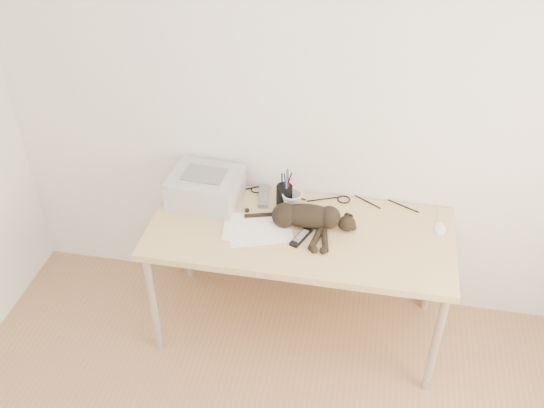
% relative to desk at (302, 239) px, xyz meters
% --- Properties ---
extents(wall_back, '(3.50, 0.00, 3.50)m').
position_rel_desk_xyz_m(wall_back, '(0.00, 0.27, 0.69)').
color(wall_back, white).
rests_on(wall_back, floor).
extents(desk, '(1.60, 0.70, 0.74)m').
position_rel_desk_xyz_m(desk, '(0.00, 0.00, 0.00)').
color(desk, '#E1C584').
rests_on(desk, floor).
extents(printer, '(0.39, 0.34, 0.18)m').
position_rel_desk_xyz_m(printer, '(-0.56, 0.08, 0.22)').
color(printer, '#BABABF').
rests_on(printer, desk).
extents(papers, '(0.40, 0.33, 0.01)m').
position_rel_desk_xyz_m(papers, '(-0.22, -0.12, 0.14)').
color(papers, white).
rests_on(papers, desk).
extents(cat, '(0.60, 0.27, 0.14)m').
position_rel_desk_xyz_m(cat, '(0.02, -0.05, 0.19)').
color(cat, black).
rests_on(cat, desk).
extents(mug, '(0.15, 0.15, 0.10)m').
position_rel_desk_xyz_m(mug, '(-0.07, 0.09, 0.19)').
color(mug, white).
rests_on(mug, desk).
extents(pen_cup, '(0.09, 0.09, 0.23)m').
position_rel_desk_xyz_m(pen_cup, '(-0.12, 0.12, 0.20)').
color(pen_cup, black).
rests_on(pen_cup, desk).
extents(remote_grey, '(0.09, 0.21, 0.02)m').
position_rel_desk_xyz_m(remote_grey, '(-0.25, 0.16, 0.14)').
color(remote_grey, slate).
rests_on(remote_grey, desk).
extents(remote_black, '(0.10, 0.17, 0.02)m').
position_rel_desk_xyz_m(remote_black, '(0.01, -0.15, 0.14)').
color(remote_black, black).
rests_on(remote_black, desk).
extents(mouse, '(0.07, 0.11, 0.04)m').
position_rel_desk_xyz_m(mouse, '(0.72, 0.06, 0.15)').
color(mouse, white).
rests_on(mouse, desk).
extents(cable_tangle, '(1.36, 0.08, 0.01)m').
position_rel_desk_xyz_m(cable_tangle, '(0.00, 0.22, 0.14)').
color(cable_tangle, black).
rests_on(cable_tangle, desk).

